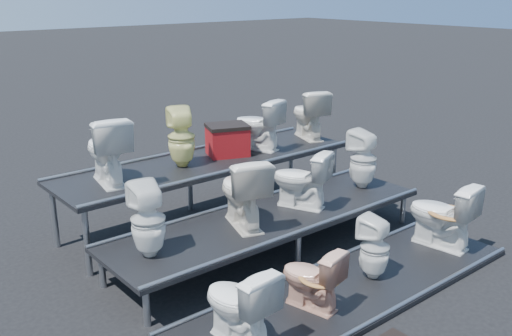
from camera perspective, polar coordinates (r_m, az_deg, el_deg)
ground at (r=7.09m, az=1.49°, el=-8.26°), size 80.00×80.00×0.00m
tier_front at (r=6.27m, az=9.48°, el=-11.91°), size 4.20×1.20×0.06m
tier_mid at (r=6.99m, az=1.50°, el=-6.56°), size 4.20×1.20×0.46m
tier_back at (r=7.87m, az=-4.71°, el=-2.22°), size 4.20×1.20×0.86m
toilet_0 at (r=5.15m, az=-1.77°, el=-13.43°), size 0.47×0.77×0.76m
toilet_1 at (r=5.70m, az=5.55°, el=-10.87°), size 0.49×0.70×0.64m
toilet_2 at (r=6.34m, az=11.78°, el=-7.80°), size 0.37×0.37×0.71m
toilet_3 at (r=7.27m, az=18.08°, el=-4.42°), size 0.56×0.86×0.83m
toilet_4 at (r=5.88m, az=-10.75°, el=-5.13°), size 0.41×0.42×0.78m
toilet_5 at (r=6.49m, az=-1.33°, el=-2.34°), size 0.70×0.92×0.84m
toilet_6 at (r=7.08m, az=4.51°, el=-1.13°), size 0.66×0.81×0.73m
toilet_7 at (r=7.90m, az=10.68°, el=0.89°), size 0.38×0.39×0.80m
toilet_8 at (r=6.94m, az=-14.70°, el=1.80°), size 0.59×0.87×0.82m
toilet_9 at (r=7.41m, az=-7.48°, el=3.07°), size 0.46×0.46×0.78m
toilet_10 at (r=8.15m, az=0.18°, el=4.39°), size 0.60×0.81×0.73m
toilet_11 at (r=8.81m, az=5.30°, el=5.42°), size 0.65×0.84×0.76m
red_crate at (r=7.92m, az=-2.87°, el=2.67°), size 0.65×0.59×0.38m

